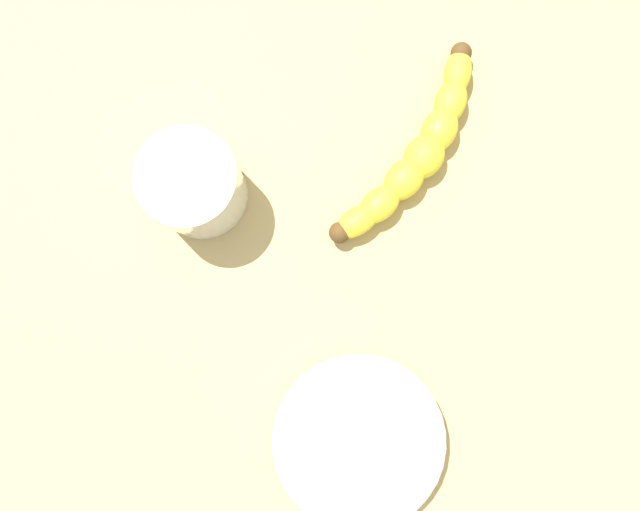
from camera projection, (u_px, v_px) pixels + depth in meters
wooden_tabletop at (372, 202)px, 63.62cm from camera, size 120.00×120.00×3.00cm
banana at (417, 152)px, 60.68cm from camera, size 20.33×11.56×3.62cm
smoothie_glass at (195, 186)px, 57.89cm from camera, size 8.53×8.53×8.69cm
ceramic_bowl at (359, 440)px, 58.07cm from camera, size 15.25×15.25×3.52cm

